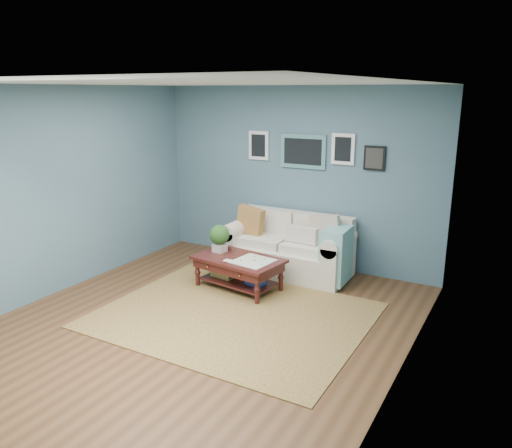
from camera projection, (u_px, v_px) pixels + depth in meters
The scene contains 4 objects.
room_shell at pixel (203, 209), 5.50m from camera, with size 5.00×5.02×2.70m.
area_rug at pixel (233, 315), 6.01m from camera, with size 3.10×2.48×0.01m, color brown.
loveseat at pixel (293, 248), 7.32m from camera, with size 1.88×0.85×0.97m.
coffee_table at pixel (235, 262), 6.78m from camera, with size 1.27×0.84×0.83m.
Camera 1 is at (3.14, -4.33, 2.63)m, focal length 35.00 mm.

